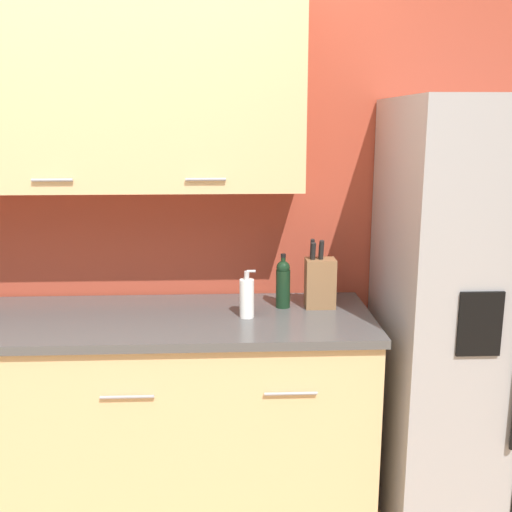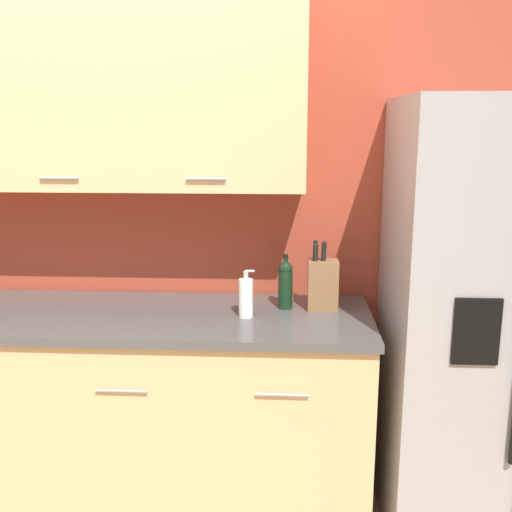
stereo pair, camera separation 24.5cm
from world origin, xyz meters
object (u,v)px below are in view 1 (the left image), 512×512
(refrigerator, at_px, (488,316))
(knife_block, at_px, (320,282))
(soap_dispenser, at_px, (247,298))
(oil_bottle, at_px, (283,283))

(refrigerator, relative_size, knife_block, 5.92)
(soap_dispenser, bearing_deg, oil_bottle, 38.77)
(knife_block, distance_m, oil_bottle, 0.16)
(knife_block, xyz_separation_m, oil_bottle, (-0.16, 0.01, -0.00))
(knife_block, bearing_deg, soap_dispenser, -158.82)
(knife_block, distance_m, soap_dispenser, 0.34)
(knife_block, height_order, oil_bottle, knife_block)
(knife_block, bearing_deg, refrigerator, -10.57)
(refrigerator, height_order, soap_dispenser, refrigerator)
(refrigerator, xyz_separation_m, knife_block, (-0.70, 0.13, 0.12))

